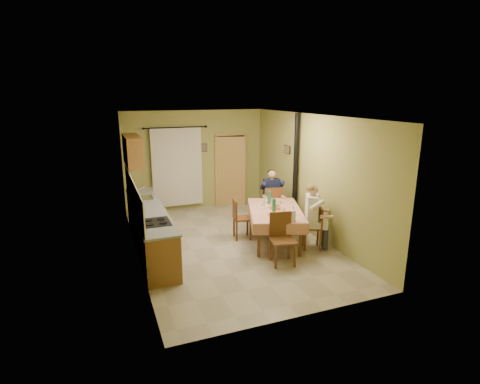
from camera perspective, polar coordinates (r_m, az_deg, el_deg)
name	(u,v)px	position (r m, az deg, el deg)	size (l,w,h in m)	color
floor	(231,244)	(8.39, -1.36, -7.93)	(4.00, 6.00, 0.01)	tan
room_shell	(231,163)	(7.87, -1.44, 4.38)	(4.04, 6.04, 2.82)	#A2A053
kitchen_run	(149,227)	(8.22, -13.66, -5.26)	(0.64, 3.64, 1.56)	brown
upper_cabinets	(133,151)	(9.12, -16.04, 6.07)	(0.35, 1.40, 0.70)	brown
curtain	(177,167)	(10.59, -9.55, 3.80)	(1.70, 0.07, 2.22)	black
doorway	(231,170)	(11.06, -1.42, 3.35)	(0.96, 0.28, 2.15)	black
dining_table	(275,226)	(8.43, 5.35, -5.12)	(1.68, 2.14, 0.76)	tan
tableware	(277,208)	(8.20, 5.64, -2.43)	(0.65, 1.67, 0.33)	white
chair_far	(271,214)	(9.54, 4.82, -3.29)	(0.53, 0.53, 1.01)	brown
chair_near	(282,249)	(7.43, 6.48, -8.68)	(0.52, 0.52, 1.01)	brown
chair_right	(312,235)	(8.23, 10.96, -6.53)	(0.49, 0.49, 0.93)	brown
chair_left	(242,226)	(8.62, 0.23, -5.25)	(0.43, 0.43, 0.93)	brown
man_far	(272,191)	(9.39, 4.87, 0.15)	(0.63, 0.54, 1.39)	#141938
man_right	(313,209)	(8.03, 11.08, -2.60)	(0.60, 0.65, 1.39)	white
stove_flue	(295,186)	(9.35, 8.36, 0.91)	(0.24, 0.24, 2.80)	black
picture_back	(204,148)	(10.76, -5.54, 6.74)	(0.19, 0.03, 0.23)	black
picture_right	(287,149)	(9.75, 7.18, 6.45)	(0.03, 0.31, 0.21)	brown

